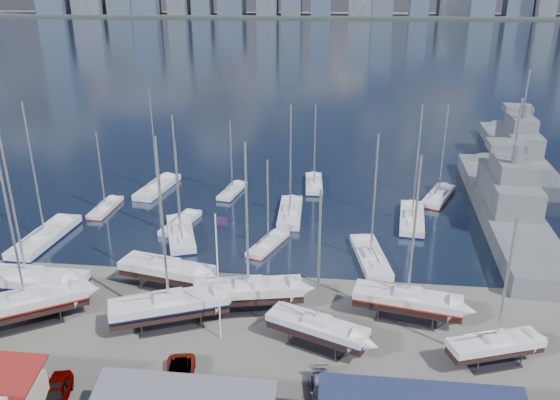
# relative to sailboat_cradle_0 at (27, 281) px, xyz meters

# --- Properties ---
(ground) EXTENTS (1400.00, 1400.00, 0.00)m
(ground) POSITION_rel_sailboat_cradle_0_xyz_m (20.46, -2.15, -2.23)
(ground) COLOR #605E59
(ground) RESTS_ON ground
(water) EXTENTS (1400.00, 600.00, 0.40)m
(water) POSITION_rel_sailboat_cradle_0_xyz_m (20.46, 307.85, -2.38)
(water) COLOR #1B2B3F
(water) RESTS_ON ground
(far_shore) EXTENTS (1400.00, 80.00, 2.20)m
(far_shore) POSITION_rel_sailboat_cradle_0_xyz_m (20.46, 567.85, -1.13)
(far_shore) COLOR #2D332D
(far_shore) RESTS_ON ground
(sailboat_cradle_0) EXTENTS (12.05, 3.75, 19.05)m
(sailboat_cradle_0) POSITION_rel_sailboat_cradle_0_xyz_m (0.00, 0.00, 0.00)
(sailboat_cradle_0) COLOR #2D2D33
(sailboat_cradle_0) RESTS_ON ground
(sailboat_cradle_1) EXTENTS (10.66, 8.47, 17.33)m
(sailboat_cradle_1) POSITION_rel_sailboat_cradle_0_xyz_m (2.05, -3.81, -0.09)
(sailboat_cradle_1) COLOR #2D2D33
(sailboat_cradle_1) RESTS_ON ground
(sailboat_cradle_2) EXTENTS (10.45, 4.96, 16.42)m
(sailboat_cradle_2) POSITION_rel_sailboat_cradle_0_xyz_m (13.01, 4.04, -0.13)
(sailboat_cradle_2) COLOR #2D2D33
(sailboat_cradle_2) RESTS_ON ground
(sailboat_cradle_3) EXTENTS (11.18, 7.05, 17.43)m
(sailboat_cradle_3) POSITION_rel_sailboat_cradle_0_xyz_m (15.35, -2.62, -0.08)
(sailboat_cradle_3) COLOR #2D2D33
(sailboat_cradle_3) RESTS_ON ground
(sailboat_cradle_4) EXTENTS (10.85, 5.07, 17.01)m
(sailboat_cradle_4) POSITION_rel_sailboat_cradle_0_xyz_m (22.18, 0.82, -0.10)
(sailboat_cradle_4) COLOR #2D2D33
(sailboat_cradle_4) RESTS_ON ground
(sailboat_cradle_5) EXTENTS (9.33, 5.84, 14.74)m
(sailboat_cradle_5) POSITION_rel_sailboat_cradle_0_xyz_m (29.06, -4.35, -0.22)
(sailboat_cradle_5) COLOR #2D2D33
(sailboat_cradle_5) RESTS_ON ground
(sailboat_cradle_6) EXTENTS (10.45, 4.79, 16.28)m
(sailboat_cradle_6) POSITION_rel_sailboat_cradle_0_xyz_m (37.30, 0.87, -0.14)
(sailboat_cradle_6) COLOR #2D2D33
(sailboat_cradle_6) RESTS_ON ground
(sailboat_cradle_7) EXTENTS (8.32, 4.79, 13.33)m
(sailboat_cradle_7) POSITION_rel_sailboat_cradle_0_xyz_m (43.87, -5.09, -0.29)
(sailboat_cradle_7) COLOR #2D2D33
(sailboat_cradle_7) RESTS_ON ground
(sailboat_moored_0) EXTENTS (3.95, 12.38, 18.30)m
(sailboat_moored_0) POSITION_rel_sailboat_cradle_0_xyz_m (-5.60, 13.36, -1.92)
(sailboat_moored_0) COLOR black
(sailboat_moored_0) RESTS_ON water
(sailboat_moored_1) EXTENTS (2.29, 7.99, 11.92)m
(sailboat_moored_1) POSITION_rel_sailboat_cradle_0_xyz_m (-2.27, 23.86, -1.92)
(sailboat_moored_1) COLOR black
(sailboat_moored_1) RESTS_ON water
(sailboat_moored_2) EXTENTS (4.46, 11.23, 16.49)m
(sailboat_moored_2) POSITION_rel_sailboat_cradle_0_xyz_m (2.45, 32.66, -1.91)
(sailboat_moored_2) COLOR black
(sailboat_moored_2) RESTS_ON water
(sailboat_moored_3) EXTENTS (6.63, 11.39, 16.44)m
(sailboat_moored_3) POSITION_rel_sailboat_cradle_0_xyz_m (10.87, 16.26, -1.92)
(sailboat_moored_3) COLOR black
(sailboat_moored_3) RESTS_ON water
(sailboat_moored_4) EXTENTS (3.87, 8.47, 12.34)m
(sailboat_moored_4) POSITION_rel_sailboat_cradle_0_xyz_m (9.84, 19.81, -1.90)
(sailboat_moored_4) COLOR black
(sailboat_moored_4) RESTS_ON water
(sailboat_moored_5) EXTENTS (3.52, 8.19, 11.86)m
(sailboat_moored_5) POSITION_rel_sailboat_cradle_0_xyz_m (14.31, 32.58, -1.92)
(sailboat_moored_5) COLOR black
(sailboat_moored_5) RESTS_ON water
(sailboat_moored_6) EXTENTS (4.72, 8.03, 11.60)m
(sailboat_moored_6) POSITION_rel_sailboat_cradle_0_xyz_m (22.22, 14.79, -1.92)
(sailboat_moored_6) COLOR black
(sailboat_moored_6) RESTS_ON water
(sailboat_moored_7) EXTENTS (3.42, 10.85, 16.22)m
(sailboat_moored_7) POSITION_rel_sailboat_cradle_0_xyz_m (23.96, 24.77, -1.91)
(sailboat_moored_7) COLOR black
(sailboat_moored_7) RESTS_ON water
(sailboat_moored_8) EXTENTS (3.21, 9.40, 13.82)m
(sailboat_moored_8) POSITION_rel_sailboat_cradle_0_xyz_m (26.58, 37.07, -1.92)
(sailboat_moored_8) COLOR black
(sailboat_moored_8) RESTS_ON water
(sailboat_moored_9) EXTENTS (4.66, 10.81, 15.80)m
(sailboat_moored_9) POSITION_rel_sailboat_cradle_0_xyz_m (34.45, 12.62, -1.91)
(sailboat_moored_9) COLOR black
(sailboat_moored_9) RESTS_ON water
(sailboat_moored_10) EXTENTS (4.32, 11.44, 16.69)m
(sailboat_moored_10) POSITION_rel_sailboat_cradle_0_xyz_m (40.45, 24.47, -1.92)
(sailboat_moored_10) COLOR black
(sailboat_moored_10) RESTS_ON water
(sailboat_moored_11) EXTENTS (6.42, 10.24, 14.86)m
(sailboat_moored_11) POSITION_rel_sailboat_cradle_0_xyz_m (45.34, 33.69, -1.92)
(sailboat_moored_11) COLOR black
(sailboat_moored_11) RESTS_ON water
(naval_ship_east) EXTENTS (9.91, 44.64, 17.98)m
(naval_ship_east) POSITION_rel_sailboat_cradle_0_xyz_m (53.25, 27.77, -0.57)
(naval_ship_east) COLOR #585C61
(naval_ship_east) RESTS_ON water
(naval_ship_west) EXTENTS (9.54, 42.20, 17.77)m
(naval_ship_west) POSITION_rel_sailboat_cradle_0_xyz_m (62.35, 55.05, -0.56)
(naval_ship_west) COLOR #585C61
(naval_ship_west) RESTS_ON water
(car_a) EXTENTS (2.97, 5.03, 1.60)m
(car_a) POSITION_rel_sailboat_cradle_0_xyz_m (9.72, -13.46, -1.43)
(car_a) COLOR gray
(car_a) RESTS_ON ground
(car_b) EXTENTS (4.86, 2.18, 1.55)m
(car_b) POSITION_rel_sailboat_cradle_0_xyz_m (17.36, -12.93, -1.45)
(car_b) COLOR gray
(car_b) RESTS_ON ground
(car_c) EXTENTS (3.25, 5.31, 1.38)m
(car_c) POSITION_rel_sailboat_cradle_0_xyz_m (18.43, -10.16, -1.54)
(car_c) COLOR gray
(car_c) RESTS_ON ground
(car_d) EXTENTS (2.47, 4.78, 1.32)m
(car_d) POSITION_rel_sailboat_cradle_0_xyz_m (29.75, -10.65, -1.57)
(car_d) COLOR gray
(car_d) RESTS_ON ground
(flagpole) EXTENTS (1.07, 0.12, 12.15)m
(flagpole) POSITION_rel_sailboat_cradle_0_xyz_m (20.50, -4.02, 4.78)
(flagpole) COLOR white
(flagpole) RESTS_ON ground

